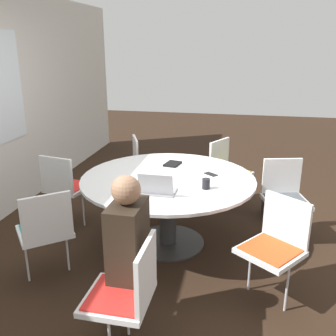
{
  "coord_description": "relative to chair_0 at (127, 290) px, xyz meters",
  "views": [
    {
      "loc": [
        -3.5,
        -0.7,
        2.04
      ],
      "look_at": [
        0.0,
        0.0,
        0.85
      ],
      "focal_mm": 40.0,
      "sensor_mm": 36.0,
      "label": 1
    }
  ],
  "objects": [
    {
      "name": "cell_phone",
      "position": [
        1.72,
        -0.38,
        0.23
      ],
      "size": [
        0.14,
        0.15,
        0.01
      ],
      "color": "black",
      "rests_on": "conference_table"
    },
    {
      "name": "coffee_cup",
      "position": [
        1.31,
        -0.37,
        0.27
      ],
      "size": [
        0.07,
        0.07,
        0.1
      ],
      "color": "black",
      "rests_on": "conference_table"
    },
    {
      "name": "person_0",
      "position": [
        0.24,
        0.08,
        0.19
      ],
      "size": [
        0.36,
        0.26,
        1.22
      ],
      "rotation": [
        0.0,
        0.0,
        6.27
      ],
      "color": "#2D2319",
      "rests_on": "ground_plane"
    },
    {
      "name": "chair_4",
      "position": [
        2.68,
        0.58,
        0.0
      ],
      "size": [
        0.57,
        0.56,
        0.87
      ],
      "rotation": [
        0.0,
        0.0,
        9.81
      ],
      "color": "white",
      "rests_on": "ground_plane"
    },
    {
      "name": "chair_6",
      "position": [
        0.7,
        0.96,
        0.0
      ],
      "size": [
        0.6,
        0.61,
        0.87
      ],
      "rotation": [
        0.0,
        0.0,
        11.69
      ],
      "color": "white",
      "rests_on": "ground_plane"
    },
    {
      "name": "chair_3",
      "position": [
        2.67,
        -0.51,
        0.0
      ],
      "size": [
        0.59,
        0.58,
        0.87
      ],
      "rotation": [
        0.0,
        0.0,
        8.91
      ],
      "color": "white",
      "rests_on": "ground_plane"
    },
    {
      "name": "chair_2",
      "position": [
        1.92,
        -1.15,
        0.0
      ],
      "size": [
        0.51,
        0.53,
        0.87
      ],
      "rotation": [
        0.0,
        0.0,
        8.1
      ],
      "color": "white",
      "rests_on": "ground_plane"
    },
    {
      "name": "chair_0",
      "position": [
        0.0,
        0.0,
        0.0
      ],
      "size": [
        0.45,
        0.43,
        0.87
      ],
      "rotation": [
        0.0,
        0.0,
        6.27
      ],
      "color": "white",
      "rests_on": "ground_plane"
    },
    {
      "name": "handbag",
      "position": [
        2.44,
        -1.05,
        -0.39
      ],
      "size": [
        0.36,
        0.16,
        0.28
      ],
      "color": "black",
      "rests_on": "ground_plane"
    },
    {
      "name": "spiral_notebook",
      "position": [
        1.97,
        0.07,
        0.23
      ],
      "size": [
        0.24,
        0.19,
        0.02
      ],
      "color": "black",
      "rests_on": "conference_table"
    },
    {
      "name": "ground_plane",
      "position": [
        1.55,
        0.04,
        -0.53
      ],
      "size": [
        16.0,
        16.0,
        0.0
      ],
      "primitive_type": "plane",
      "color": "black"
    },
    {
      "name": "laptop",
      "position": [
        1.09,
        0.05,
        0.28
      ],
      "size": [
        0.26,
        0.32,
        0.21
      ],
      "rotation": [
        0.0,
        0.0,
        1.55
      ],
      "color": "#99999E",
      "rests_on": "conference_table"
    },
    {
      "name": "chair_5",
      "position": [
        1.73,
        1.28,
        0.0
      ],
      "size": [
        0.5,
        0.51,
        0.87
      ],
      "rotation": [
        0.0,
        0.0,
        10.8
      ],
      "color": "white",
      "rests_on": "ground_plane"
    },
    {
      "name": "chair_1",
      "position": [
        0.84,
        -0.99,
        0.0
      ],
      "size": [
        0.6,
        0.61,
        0.87
      ],
      "rotation": [
        0.0,
        0.0,
        7.2
      ],
      "color": "white",
      "rests_on": "ground_plane"
    },
    {
      "name": "conference_table",
      "position": [
        1.55,
        0.04,
        0.08
      ],
      "size": [
        1.77,
        1.77,
        0.75
      ],
      "color": "#333333",
      "rests_on": "ground_plane"
    }
  ]
}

